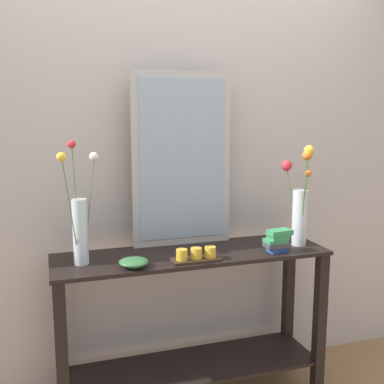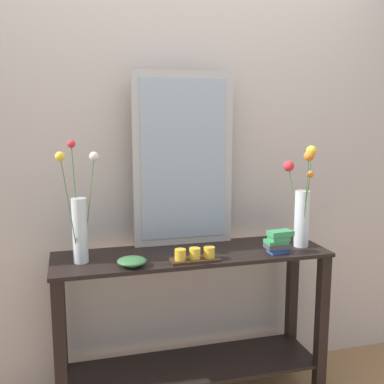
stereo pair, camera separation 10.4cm
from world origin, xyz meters
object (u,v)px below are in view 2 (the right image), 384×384
object	(u,v)px
candle_tray	(195,256)
tall_vase_left	(80,221)
book_stack	(278,241)
console_table	(192,313)
vase_right	(302,206)
decorative_bowl	(132,261)
mirror_leaning	(183,160)

from	to	relation	value
candle_tray	tall_vase_left	bearing A→B (deg)	166.95
candle_tray	book_stack	size ratio (longest dim) A/B	1.74
book_stack	console_table	bearing A→B (deg)	163.97
console_table	book_stack	size ratio (longest dim) A/B	10.27
console_table	vase_right	size ratio (longest dim) A/B	2.59
decorative_bowl	console_table	bearing A→B (deg)	22.40
console_table	book_stack	world-z (taller)	book_stack
tall_vase_left	book_stack	distance (m)	1.02
console_table	decorative_bowl	size ratio (longest dim) A/B	10.23
candle_tray	decorative_bowl	distance (m)	0.31
mirror_leaning	vase_right	distance (m)	0.69
tall_vase_left	decorative_bowl	size ratio (longest dim) A/B	4.26
mirror_leaning	vase_right	size ratio (longest dim) A/B	1.70
tall_vase_left	vase_right	size ratio (longest dim) A/B	1.08
decorative_bowl	candle_tray	bearing A→B (deg)	-0.44
console_table	vase_right	bearing A→B (deg)	-4.40
vase_right	mirror_leaning	bearing A→B (deg)	159.57
console_table	vase_right	xyz separation A→B (m)	(0.61, -0.05, 0.57)
vase_right	candle_tray	world-z (taller)	vase_right
tall_vase_left	book_stack	world-z (taller)	tall_vase_left
vase_right	candle_tray	size ratio (longest dim) A/B	2.28
book_stack	decorative_bowl	bearing A→B (deg)	-178.98
console_table	tall_vase_left	bearing A→B (deg)	-178.54
mirror_leaning	decorative_bowl	world-z (taller)	mirror_leaning
console_table	tall_vase_left	distance (m)	0.79
vase_right	book_stack	xyz separation A→B (m)	(-0.17, -0.08, -0.17)
tall_vase_left	candle_tray	distance (m)	0.59
vase_right	decorative_bowl	world-z (taller)	vase_right
tall_vase_left	mirror_leaning	bearing A→B (deg)	18.83
tall_vase_left	book_stack	bearing A→B (deg)	-6.27
candle_tray	decorative_bowl	bearing A→B (deg)	179.56
mirror_leaning	tall_vase_left	size ratio (longest dim) A/B	1.58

